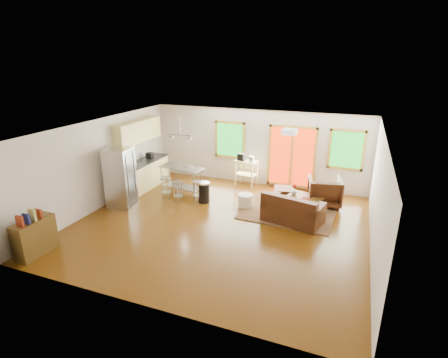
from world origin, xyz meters
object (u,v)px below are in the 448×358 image
(rug, at_px, (288,212))
(ottoman, at_px, (283,194))
(armchair, at_px, (325,190))
(coffee_table, at_px, (306,198))
(refrigerator, at_px, (121,178))
(island, at_px, (181,175))
(loveseat, at_px, (292,211))
(kitchen_cart, at_px, (246,164))

(rug, bearing_deg, ottoman, 110.13)
(rug, relative_size, armchair, 2.67)
(armchair, bearing_deg, rug, 35.24)
(coffee_table, height_order, ottoman, ottoman)
(refrigerator, xyz_separation_m, island, (1.19, 1.54, -0.26))
(coffee_table, bearing_deg, loveseat, -100.18)
(coffee_table, bearing_deg, armchair, 43.62)
(refrigerator, bearing_deg, kitchen_cart, 37.95)
(loveseat, bearing_deg, island, -179.49)
(kitchen_cart, bearing_deg, ottoman, -28.26)
(rug, xyz_separation_m, coffee_table, (0.41, 0.51, 0.32))
(loveseat, xyz_separation_m, armchair, (0.67, 1.54, 0.16))
(ottoman, xyz_separation_m, island, (-3.24, -0.63, 0.42))
(rug, relative_size, island, 1.72)
(ottoman, bearing_deg, armchair, 2.66)
(ottoman, bearing_deg, coffee_table, -28.01)
(rug, xyz_separation_m, island, (-3.57, 0.28, 0.61))
(rug, bearing_deg, loveseat, -69.30)
(rug, height_order, coffee_table, coffee_table)
(armchair, height_order, island, armchair)
(ottoman, bearing_deg, rug, -69.87)
(coffee_table, distance_m, refrigerator, 5.50)
(loveseat, bearing_deg, ottoman, 123.48)
(loveseat, distance_m, coffee_table, 1.10)
(refrigerator, relative_size, island, 1.19)
(coffee_table, distance_m, kitchen_cart, 2.60)
(loveseat, relative_size, coffee_table, 1.55)
(island, bearing_deg, ottoman, 11.05)
(rug, bearing_deg, coffee_table, 51.39)
(rug, distance_m, loveseat, 0.69)
(armchair, distance_m, ottoman, 1.25)
(rug, bearing_deg, kitchen_cart, 136.98)
(rug, relative_size, coffee_table, 2.34)
(coffee_table, xyz_separation_m, ottoman, (-0.74, 0.40, -0.14))
(armchair, xyz_separation_m, refrigerator, (-5.65, -2.23, 0.40))
(coffee_table, relative_size, island, 0.74)
(armchair, xyz_separation_m, island, (-4.46, -0.69, 0.14))
(loveseat, xyz_separation_m, kitchen_cart, (-2.06, 2.29, 0.45))
(coffee_table, relative_size, kitchen_cart, 0.97)
(island, height_order, kitchen_cart, kitchen_cart)
(ottoman, height_order, kitchen_cart, kitchen_cart)
(refrigerator, height_order, kitchen_cart, refrigerator)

